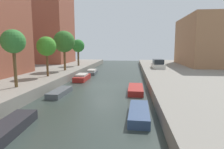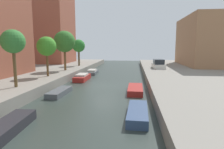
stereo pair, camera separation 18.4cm
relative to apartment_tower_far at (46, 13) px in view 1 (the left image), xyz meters
name	(u,v)px [view 1 (the left image)]	position (x,y,z in m)	size (l,w,h in m)	color
ground_plane	(104,86)	(16.00, -20.44, -11.95)	(84.00, 84.00, 0.00)	#2D3833
apartment_tower_far	(46,13)	(0.00, 0.00, 0.00)	(10.00, 9.95, 21.90)	brown
low_block_right	(210,41)	(34.00, -2.86, -6.33)	(10.00, 15.17, 9.23)	#9E704C
street_tree_1	(13,42)	(9.01, -26.44, -6.99)	(2.06, 2.06, 5.06)	brown
street_tree_2	(46,47)	(9.01, -19.97, -7.36)	(2.31, 2.31, 4.78)	brown
street_tree_3	(64,42)	(9.01, -13.91, -6.64)	(3.20, 3.20, 5.94)	brown
street_tree_4	(78,46)	(9.01, -6.46, -7.27)	(2.38, 2.38, 4.93)	brown
parked_car	(158,64)	(23.53, -9.24, -10.33)	(1.90, 4.52, 1.50)	beige
moored_boat_left_1	(8,128)	(12.79, -33.24, -11.65)	(1.66, 4.46, 0.60)	#232328
moored_boat_left_2	(60,92)	(12.41, -24.89, -11.70)	(1.31, 3.91, 0.50)	#4C5156
moored_boat_left_3	(82,77)	(12.39, -16.64, -11.56)	(1.55, 4.47, 0.88)	maroon
moored_boat_left_4	(92,72)	(12.41, -10.21, -11.64)	(1.70, 4.64, 0.74)	#4C5156
moored_boat_right_1	(139,113)	(19.76, -30.08, -11.66)	(1.41, 4.24, 0.57)	#33476B
moored_boat_right_2	(136,89)	(19.64, -23.04, -11.67)	(1.52, 4.28, 0.57)	maroon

